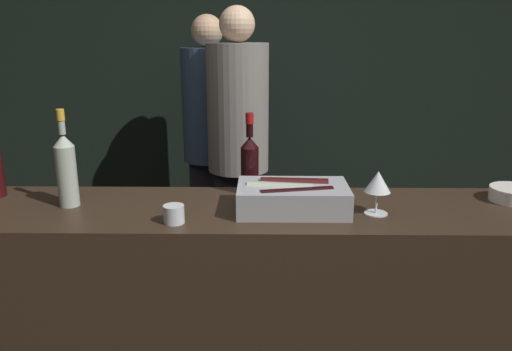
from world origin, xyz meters
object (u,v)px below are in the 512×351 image
object	(u,v)px
ice_bin_with_bottles	(292,196)
rose_wine_bottle	(66,168)
wine_glass	(378,183)
red_wine_bottle_tall	(250,162)
person_blond_tee	(238,143)
person_in_hoodie	(210,135)
candle_votive	(174,214)

from	to	relation	value
ice_bin_with_bottles	rose_wine_bottle	size ratio (longest dim) A/B	1.10
wine_glass	red_wine_bottle_tall	distance (m)	0.53
rose_wine_bottle	person_blond_tee	world-z (taller)	person_blond_tee
ice_bin_with_bottles	wine_glass	distance (m)	0.31
rose_wine_bottle	red_wine_bottle_tall	distance (m)	0.71
ice_bin_with_bottles	person_blond_tee	xyz separation A→B (m)	(-0.26, 1.25, -0.07)
ice_bin_with_bottles	person_in_hoodie	world-z (taller)	person_in_hoodie
wine_glass	rose_wine_bottle	xyz separation A→B (m)	(-1.16, 0.08, 0.03)
rose_wine_bottle	person_blond_tee	xyz separation A→B (m)	(0.59, 1.21, -0.16)
red_wine_bottle_tall	person_blond_tee	bearing A→B (deg)	95.40
person_blond_tee	red_wine_bottle_tall	bearing A→B (deg)	96.85
red_wine_bottle_tall	person_blond_tee	xyz separation A→B (m)	(-0.10, 1.04, -0.15)
person_in_hoodie	candle_votive	bearing A→B (deg)	-32.59
candle_votive	red_wine_bottle_tall	world-z (taller)	red_wine_bottle_tall
wine_glass	candle_votive	world-z (taller)	wine_glass
rose_wine_bottle	person_blond_tee	bearing A→B (deg)	64.00
red_wine_bottle_tall	person_in_hoodie	distance (m)	1.43
person_in_hoodie	red_wine_bottle_tall	bearing A→B (deg)	-21.75
candle_votive	person_in_hoodie	xyz separation A→B (m)	(-0.05, 1.72, -0.06)
candle_votive	person_in_hoodie	distance (m)	1.73
rose_wine_bottle	person_in_hoodie	world-z (taller)	person_in_hoodie
red_wine_bottle_tall	ice_bin_with_bottles	bearing A→B (deg)	-52.21
wine_glass	person_blond_tee	xyz separation A→B (m)	(-0.57, 1.29, -0.13)
candle_votive	rose_wine_bottle	size ratio (longest dim) A/B	0.20
ice_bin_with_bottles	red_wine_bottle_tall	xyz separation A→B (m)	(-0.16, 0.21, 0.08)
red_wine_bottle_tall	person_in_hoodie	size ratio (longest dim) A/B	0.19
candle_votive	person_in_hoodie	size ratio (longest dim) A/B	0.04
ice_bin_with_bottles	red_wine_bottle_tall	bearing A→B (deg)	127.79
wine_glass	person_in_hoodie	distance (m)	1.81
candle_votive	red_wine_bottle_tall	bearing A→B (deg)	53.13
wine_glass	candle_votive	xyz separation A→B (m)	(-0.73, -0.10, -0.09)
wine_glass	red_wine_bottle_tall	xyz separation A→B (m)	(-0.47, 0.24, 0.02)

